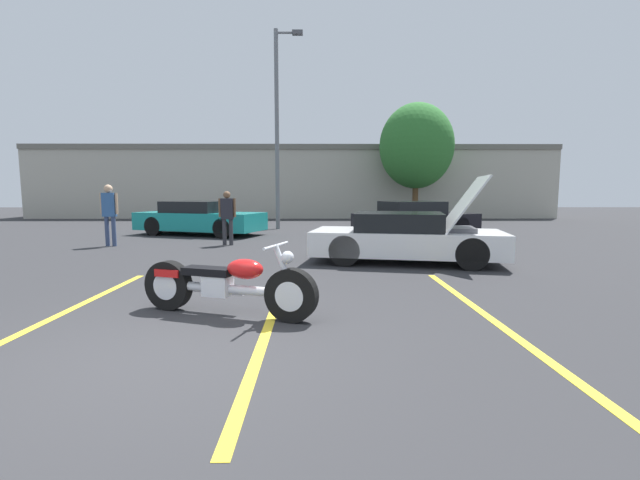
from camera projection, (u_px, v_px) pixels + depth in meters
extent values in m
plane|color=#2D2D30|center=(167.00, 357.00, 4.22)|extent=(80.00, 80.00, 0.00)
cube|color=yellow|center=(48.00, 320.00, 5.41)|extent=(0.12, 5.77, 0.01)
cube|color=yellow|center=(271.00, 320.00, 5.44)|extent=(0.12, 5.77, 0.01)
cube|color=yellow|center=(491.00, 319.00, 5.46)|extent=(0.12, 5.77, 0.01)
cube|color=#B2AD9E|center=(293.00, 182.00, 27.34)|extent=(32.00, 4.00, 4.40)
cube|color=slate|center=(293.00, 150.00, 27.11)|extent=(32.00, 4.20, 0.30)
cylinder|color=slate|center=(277.00, 131.00, 18.20)|extent=(0.18, 0.18, 8.34)
cylinder|color=slate|center=(287.00, 33.00, 17.75)|extent=(0.90, 0.10, 0.10)
cube|color=#4C4C51|center=(298.00, 33.00, 17.76)|extent=(0.44, 0.28, 0.16)
cylinder|color=brown|center=(415.00, 199.00, 23.94)|extent=(0.32, 0.32, 2.37)
ellipsoid|color=#2D702D|center=(416.00, 146.00, 23.61)|extent=(4.07, 4.07, 4.68)
cylinder|color=black|center=(291.00, 295.00, 5.33)|extent=(0.69, 0.37, 0.68)
cylinder|color=black|center=(169.00, 285.00, 5.89)|extent=(0.69, 0.37, 0.68)
cylinder|color=silver|center=(291.00, 295.00, 5.33)|extent=(0.41, 0.28, 0.37)
cylinder|color=silver|center=(169.00, 285.00, 5.89)|extent=(0.41, 0.28, 0.37)
cylinder|color=silver|center=(227.00, 289.00, 5.61)|extent=(1.51, 0.61, 0.12)
cube|color=silver|center=(218.00, 285.00, 5.65)|extent=(0.42, 0.34, 0.28)
ellipsoid|color=red|center=(245.00, 269.00, 5.49)|extent=(0.56, 0.43, 0.26)
cube|color=black|center=(208.00, 271.00, 5.67)|extent=(0.73, 0.47, 0.10)
cube|color=red|center=(171.00, 272.00, 5.86)|extent=(0.42, 0.33, 0.10)
cylinder|color=silver|center=(284.00, 269.00, 5.32)|extent=(0.31, 0.16, 0.63)
cylinder|color=silver|center=(276.00, 246.00, 5.32)|extent=(0.26, 0.67, 0.04)
sphere|color=silver|center=(288.00, 257.00, 5.29)|extent=(0.16, 0.16, 0.16)
cylinder|color=silver|center=(205.00, 289.00, 5.85)|extent=(1.15, 0.46, 0.09)
cube|color=white|center=(406.00, 242.00, 9.83)|extent=(4.55, 2.62, 0.55)
cube|color=black|center=(399.00, 222.00, 9.81)|extent=(2.21, 1.98, 0.41)
cylinder|color=black|center=(472.00, 254.00, 8.82)|extent=(0.72, 0.35, 0.69)
cylinder|color=black|center=(462.00, 245.00, 10.37)|extent=(0.72, 0.35, 0.69)
cylinder|color=black|center=(345.00, 251.00, 9.32)|extent=(0.72, 0.35, 0.69)
cylinder|color=black|center=(353.00, 242.00, 10.87)|extent=(0.72, 0.35, 0.69)
cube|color=white|center=(463.00, 204.00, 9.50)|extent=(1.20, 1.80, 1.25)
cube|color=#4C4C51|center=(460.00, 233.00, 9.58)|extent=(0.79, 1.09, 0.28)
cube|color=black|center=(416.00, 221.00, 16.29)|extent=(4.93, 3.28, 0.60)
cube|color=black|center=(412.00, 207.00, 16.17)|extent=(2.50, 2.29, 0.46)
cylinder|color=black|center=(461.00, 226.00, 15.97)|extent=(0.71, 0.43, 0.68)
cylinder|color=black|center=(434.00, 223.00, 17.56)|extent=(0.71, 0.43, 0.68)
cylinder|color=black|center=(394.00, 228.00, 15.04)|extent=(0.71, 0.43, 0.68)
cylinder|color=black|center=(372.00, 225.00, 16.63)|extent=(0.71, 0.43, 0.68)
cube|color=teal|center=(200.00, 221.00, 16.06)|extent=(5.06, 3.30, 0.65)
cube|color=black|center=(196.00, 207.00, 16.06)|extent=(2.55, 2.26, 0.42)
cylinder|color=black|center=(223.00, 228.00, 14.85)|extent=(0.73, 0.44, 0.70)
cylinder|color=black|center=(245.00, 225.00, 16.38)|extent=(0.73, 0.44, 0.70)
cylinder|color=black|center=(154.00, 226.00, 15.79)|extent=(0.73, 0.44, 0.70)
cylinder|color=black|center=(181.00, 223.00, 17.31)|extent=(0.73, 0.44, 0.70)
cylinder|color=#333338|center=(224.00, 232.00, 12.96)|extent=(0.12, 0.12, 0.79)
cylinder|color=#333338|center=(231.00, 232.00, 12.96)|extent=(0.12, 0.12, 0.79)
cube|color=#26262D|center=(227.00, 209.00, 12.88)|extent=(0.36, 0.20, 0.63)
cylinder|color=brown|center=(220.00, 208.00, 12.87)|extent=(0.08, 0.08, 0.56)
cylinder|color=brown|center=(234.00, 208.00, 12.88)|extent=(0.08, 0.08, 0.56)
sphere|color=brown|center=(227.00, 195.00, 12.83)|extent=(0.21, 0.21, 0.21)
cylinder|color=#38476B|center=(107.00, 231.00, 12.71)|extent=(0.12, 0.12, 0.89)
cylinder|color=#38476B|center=(114.00, 231.00, 12.72)|extent=(0.12, 0.12, 0.89)
cube|color=#335B93|center=(109.00, 205.00, 12.62)|extent=(0.36, 0.20, 0.70)
cylinder|color=tan|center=(101.00, 204.00, 12.62)|extent=(0.08, 0.08, 0.63)
cylinder|color=tan|center=(116.00, 204.00, 12.62)|extent=(0.08, 0.08, 0.63)
sphere|color=tan|center=(108.00, 189.00, 12.57)|extent=(0.24, 0.24, 0.24)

